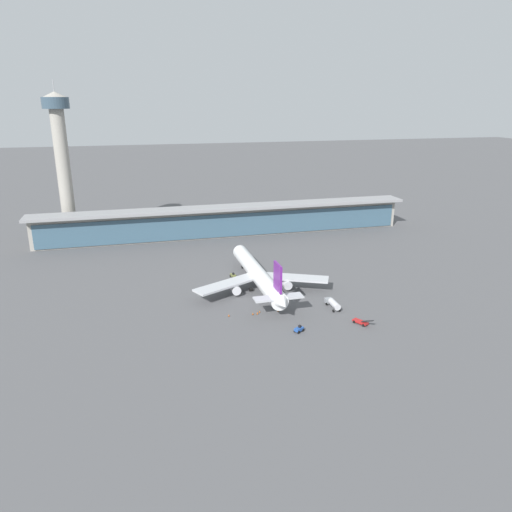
{
  "coord_description": "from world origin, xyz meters",
  "views": [
    {
      "loc": [
        -43.98,
        -155.02,
        64.8
      ],
      "look_at": [
        0.0,
        14.72,
        7.8
      ],
      "focal_mm": 33.94,
      "sensor_mm": 36.0,
      "label": 1
    }
  ],
  "objects_px": {
    "service_truck_under_wing_olive": "(233,275)",
    "safety_cone_delta": "(253,314)",
    "service_truck_near_nose_olive": "(207,290)",
    "safety_cone_bravo": "(257,313)",
    "safety_cone_echo": "(260,311)",
    "control_tower": "(62,156)",
    "airliner_on_stand": "(258,275)",
    "safety_cone_alpha": "(229,315)",
    "safety_cone_charlie": "(278,310)",
    "service_truck_by_tail_blue": "(299,329)",
    "service_truck_mid_apron_grey": "(333,303)",
    "service_truck_on_taxiway_red": "(361,322)"
  },
  "relations": [
    {
      "from": "control_tower",
      "to": "safety_cone_alpha",
      "type": "relative_size",
      "value": 104.42
    },
    {
      "from": "service_truck_under_wing_olive",
      "to": "service_truck_mid_apron_grey",
      "type": "xyz_separation_m",
      "value": [
        25.55,
        -35.92,
        0.83
      ]
    },
    {
      "from": "control_tower",
      "to": "safety_cone_alpha",
      "type": "distance_m",
      "value": 127.62
    },
    {
      "from": "service_truck_under_wing_olive",
      "to": "safety_cone_delta",
      "type": "relative_size",
      "value": 4.41
    },
    {
      "from": "safety_cone_echo",
      "to": "airliner_on_stand",
      "type": "bearing_deg",
      "value": 76.47
    },
    {
      "from": "safety_cone_charlie",
      "to": "safety_cone_echo",
      "type": "height_order",
      "value": "same"
    },
    {
      "from": "service_truck_mid_apron_grey",
      "to": "safety_cone_echo",
      "type": "distance_m",
      "value": 24.14
    },
    {
      "from": "service_truck_mid_apron_grey",
      "to": "service_truck_by_tail_blue",
      "type": "xyz_separation_m",
      "value": [
        -16.25,
        -13.11,
        -0.83
      ]
    },
    {
      "from": "airliner_on_stand",
      "to": "service_truck_by_tail_blue",
      "type": "height_order",
      "value": "airliner_on_stand"
    },
    {
      "from": "safety_cone_charlie",
      "to": "service_truck_near_nose_olive",
      "type": "bearing_deg",
      "value": 131.37
    },
    {
      "from": "safety_cone_alpha",
      "to": "service_truck_mid_apron_grey",
      "type": "bearing_deg",
      "value": -4.13
    },
    {
      "from": "service_truck_mid_apron_grey",
      "to": "service_truck_on_taxiway_red",
      "type": "xyz_separation_m",
      "value": [
        3.54,
        -13.09,
        -0.9
      ]
    },
    {
      "from": "airliner_on_stand",
      "to": "service_truck_near_nose_olive",
      "type": "relative_size",
      "value": 19.4
    },
    {
      "from": "safety_cone_charlie",
      "to": "safety_cone_delta",
      "type": "height_order",
      "value": "same"
    },
    {
      "from": "service_truck_under_wing_olive",
      "to": "safety_cone_delta",
      "type": "xyz_separation_m",
      "value": [
        -0.86,
        -34.22,
        -0.56
      ]
    },
    {
      "from": "safety_cone_echo",
      "to": "service_truck_near_nose_olive",
      "type": "bearing_deg",
      "value": 122.26
    },
    {
      "from": "safety_cone_alpha",
      "to": "safety_cone_bravo",
      "type": "relative_size",
      "value": 1.0
    },
    {
      "from": "service_truck_under_wing_olive",
      "to": "safety_cone_delta",
      "type": "height_order",
      "value": "service_truck_under_wing_olive"
    },
    {
      "from": "service_truck_under_wing_olive",
      "to": "control_tower",
      "type": "xyz_separation_m",
      "value": [
        -65.09,
        73.83,
        38.96
      ]
    },
    {
      "from": "service_truck_by_tail_blue",
      "to": "safety_cone_alpha",
      "type": "xyz_separation_m",
      "value": [
        -17.73,
        15.56,
        -0.56
      ]
    },
    {
      "from": "control_tower",
      "to": "safety_cone_bravo",
      "type": "xyz_separation_m",
      "value": [
        65.73,
        -108.04,
        -39.52
      ]
    },
    {
      "from": "service_truck_by_tail_blue",
      "to": "safety_cone_charlie",
      "type": "distance_m",
      "value": 15.33
    },
    {
      "from": "service_truck_under_wing_olive",
      "to": "safety_cone_charlie",
      "type": "relative_size",
      "value": 4.41
    },
    {
      "from": "safety_cone_bravo",
      "to": "safety_cone_echo",
      "type": "bearing_deg",
      "value": 49.01
    },
    {
      "from": "safety_cone_alpha",
      "to": "safety_cone_echo",
      "type": "xyz_separation_m",
      "value": [
        10.05,
        0.4,
        0.0
      ]
    },
    {
      "from": "airliner_on_stand",
      "to": "control_tower",
      "type": "distance_m",
      "value": 117.89
    },
    {
      "from": "service_truck_mid_apron_grey",
      "to": "safety_cone_echo",
      "type": "height_order",
      "value": "service_truck_mid_apron_grey"
    },
    {
      "from": "service_truck_on_taxiway_red",
      "to": "safety_cone_charlie",
      "type": "distance_m",
      "value": 26.36
    },
    {
      "from": "safety_cone_alpha",
      "to": "safety_cone_charlie",
      "type": "height_order",
      "value": "same"
    },
    {
      "from": "service_truck_mid_apron_grey",
      "to": "safety_cone_alpha",
      "type": "xyz_separation_m",
      "value": [
        -33.98,
        2.45,
        -1.39
      ]
    },
    {
      "from": "service_truck_mid_apron_grey",
      "to": "safety_cone_echo",
      "type": "relative_size",
      "value": 12.29
    },
    {
      "from": "service_truck_near_nose_olive",
      "to": "safety_cone_alpha",
      "type": "relative_size",
      "value": 4.68
    },
    {
      "from": "airliner_on_stand",
      "to": "safety_cone_alpha",
      "type": "relative_size",
      "value": 90.82
    },
    {
      "from": "airliner_on_stand",
      "to": "control_tower",
      "type": "relative_size",
      "value": 0.87
    },
    {
      "from": "service_truck_near_nose_olive",
      "to": "control_tower",
      "type": "distance_m",
      "value": 108.18
    },
    {
      "from": "safety_cone_alpha",
      "to": "service_truck_near_nose_olive",
      "type": "bearing_deg",
      "value": 98.8
    },
    {
      "from": "safety_cone_bravo",
      "to": "safety_cone_charlie",
      "type": "distance_m",
      "value": 6.94
    },
    {
      "from": "safety_cone_alpha",
      "to": "safety_cone_charlie",
      "type": "xyz_separation_m",
      "value": [
        15.99,
        -0.34,
        0.0
      ]
    },
    {
      "from": "service_truck_by_tail_blue",
      "to": "control_tower",
      "type": "bearing_deg",
      "value": 121.2
    },
    {
      "from": "service_truck_near_nose_olive",
      "to": "service_truck_by_tail_blue",
      "type": "bearing_deg",
      "value": -60.46
    },
    {
      "from": "service_truck_near_nose_olive",
      "to": "service_truck_under_wing_olive",
      "type": "xyz_separation_m",
      "value": [
        11.77,
        11.85,
        0.0
      ]
    },
    {
      "from": "service_truck_by_tail_blue",
      "to": "safety_cone_alpha",
      "type": "relative_size",
      "value": 4.76
    },
    {
      "from": "service_truck_near_nose_olive",
      "to": "safety_cone_bravo",
      "type": "xyz_separation_m",
      "value": [
        12.41,
        -22.36,
        -0.56
      ]
    },
    {
      "from": "service_truck_near_nose_olive",
      "to": "safety_cone_charlie",
      "type": "bearing_deg",
      "value": -48.63
    },
    {
      "from": "control_tower",
      "to": "safety_cone_charlie",
      "type": "bearing_deg",
      "value": -55.98
    },
    {
      "from": "control_tower",
      "to": "safety_cone_delta",
      "type": "distance_m",
      "value": 131.77
    },
    {
      "from": "service_truck_by_tail_blue",
      "to": "safety_cone_bravo",
      "type": "bearing_deg",
      "value": 120.32
    },
    {
      "from": "safety_cone_delta",
      "to": "service_truck_near_nose_olive",
      "type": "bearing_deg",
      "value": 116.0
    },
    {
      "from": "safety_cone_charlie",
      "to": "service_truck_on_taxiway_red",
      "type": "bearing_deg",
      "value": -35.23
    },
    {
      "from": "safety_cone_bravo",
      "to": "service_truck_under_wing_olive",
      "type": "bearing_deg",
      "value": 91.07
    }
  ]
}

